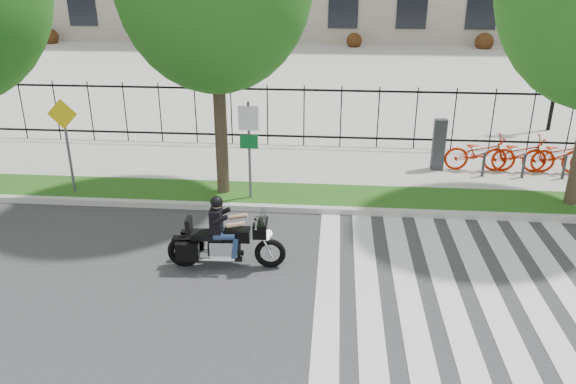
{
  "coord_description": "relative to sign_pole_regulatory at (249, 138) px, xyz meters",
  "views": [
    {
      "loc": [
        2.25,
        -8.66,
        5.74
      ],
      "look_at": [
        1.22,
        3.0,
        0.98
      ],
      "focal_mm": 35.0,
      "sensor_mm": 36.0,
      "label": 1
    }
  ],
  "objects": [
    {
      "name": "ground",
      "position": [
        -0.11,
        -4.58,
        -1.74
      ],
      "size": [
        120.0,
        120.0,
        0.0
      ],
      "primitive_type": "plane",
      "color": "#333335",
      "rests_on": "ground"
    },
    {
      "name": "curb",
      "position": [
        -0.11,
        -0.48,
        -1.66
      ],
      "size": [
        60.0,
        0.2,
        0.15
      ],
      "primitive_type": "cube",
      "color": "#B4B2A9",
      "rests_on": "ground"
    },
    {
      "name": "grass_verge",
      "position": [
        -0.11,
        0.37,
        -1.66
      ],
      "size": [
        60.0,
        1.5,
        0.15
      ],
      "primitive_type": "cube",
      "color": "#194912",
      "rests_on": "ground"
    },
    {
      "name": "sidewalk",
      "position": [
        -0.11,
        2.87,
        -1.66
      ],
      "size": [
        60.0,
        3.5,
        0.15
      ],
      "primitive_type": "cube",
      "color": "#ADAAA2",
      "rests_on": "ground"
    },
    {
      "name": "plaza",
      "position": [
        -0.11,
        20.42,
        -1.69
      ],
      "size": [
        80.0,
        34.0,
        0.1
      ],
      "primitive_type": "cube",
      "color": "#ADAAA2",
      "rests_on": "ground"
    },
    {
      "name": "crosswalk_stripes",
      "position": [
        4.71,
        -4.58,
        -1.73
      ],
      "size": [
        5.7,
        8.0,
        0.01
      ],
      "primitive_type": null,
      "color": "silver",
      "rests_on": "ground"
    },
    {
      "name": "iron_fence",
      "position": [
        -0.11,
        4.62,
        -0.59
      ],
      "size": [
        30.0,
        0.06,
        2.0
      ],
      "primitive_type": null,
      "color": "black",
      "rests_on": "sidewalk"
    },
    {
      "name": "lamp_post_right",
      "position": [
        9.89,
        7.42,
        1.47
      ],
      "size": [
        1.06,
        0.7,
        4.25
      ],
      "color": "black",
      "rests_on": "ground"
    },
    {
      "name": "sign_pole_regulatory",
      "position": [
        0.0,
        0.0,
        0.0
      ],
      "size": [
        0.5,
        0.09,
        2.5
      ],
      "color": "#59595B",
      "rests_on": "grass_verge"
    },
    {
      "name": "sign_pole_warning",
      "position": [
        -4.72,
        0.0,
        0.0
      ],
      "size": [
        0.78,
        0.09,
        2.49
      ],
      "color": "#59595B",
      "rests_on": "grass_verge"
    },
    {
      "name": "motorcycle_rider",
      "position": [
        -0.0,
        -3.31,
        -1.12
      ],
      "size": [
        2.42,
        0.72,
        1.87
      ],
      "color": "black",
      "rests_on": "ground"
    }
  ]
}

